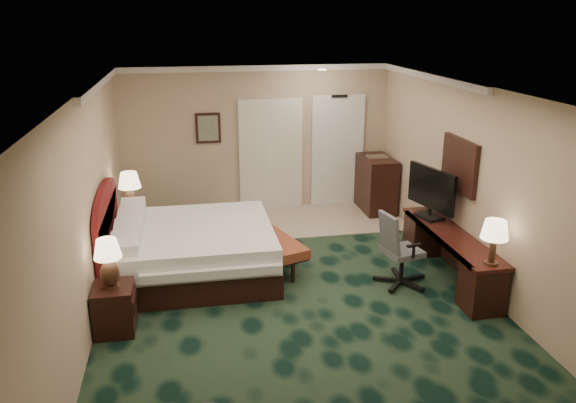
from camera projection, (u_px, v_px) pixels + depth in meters
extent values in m
cube|color=black|center=(296.00, 299.00, 7.40)|extent=(5.00, 7.50, 0.00)
cube|color=white|center=(297.00, 92.00, 6.55)|extent=(5.00, 7.50, 0.00)
cube|color=beige|center=(257.00, 139.00, 10.47)|extent=(5.00, 0.00, 2.70)
cube|color=beige|center=(416.00, 390.00, 3.48)|extent=(5.00, 0.00, 2.70)
cube|color=beige|center=(87.00, 214.00, 6.54)|extent=(0.00, 7.50, 2.70)
cube|color=beige|center=(482.00, 191.00, 7.41)|extent=(0.00, 7.50, 2.70)
cube|color=tan|center=(313.00, 219.00, 10.26)|extent=(3.20, 1.70, 0.01)
cube|color=white|center=(337.00, 152.00, 10.81)|extent=(1.02, 0.06, 2.18)
cube|color=silver|center=(271.00, 155.00, 10.57)|extent=(1.20, 0.06, 2.10)
cube|color=#4A6256|center=(208.00, 128.00, 10.20)|extent=(0.45, 0.06, 0.55)
cube|color=white|center=(459.00, 165.00, 7.90)|extent=(0.05, 0.95, 0.75)
cube|color=white|center=(194.00, 251.00, 8.02)|extent=(2.23, 2.07, 0.71)
cube|color=black|center=(115.00, 308.00, 6.58)|extent=(0.46, 0.52, 0.57)
cube|color=black|center=(132.00, 229.00, 9.03)|extent=(0.46, 0.52, 0.57)
cube|color=maroon|center=(273.00, 251.00, 8.30)|extent=(0.89, 1.44, 0.46)
cube|color=black|center=(449.00, 256.00, 7.87)|extent=(0.50, 2.34, 0.68)
cube|color=black|center=(431.00, 193.00, 8.25)|extent=(0.33, 0.98, 0.77)
cube|color=black|center=(376.00, 184.00, 10.60)|extent=(0.54, 0.98, 1.03)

